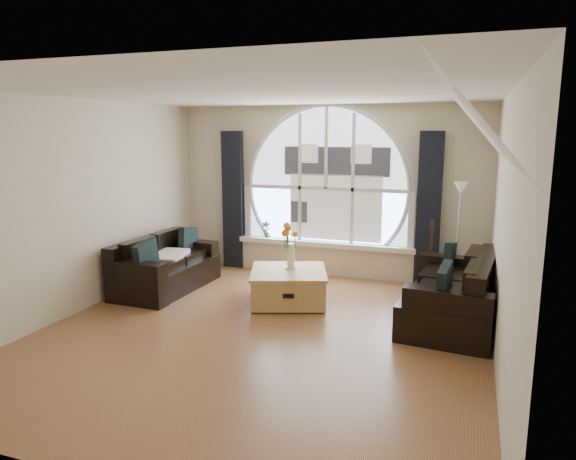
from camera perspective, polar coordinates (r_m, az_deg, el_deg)
The scene contains 21 objects.
ground at distance 6.10m, azimuth -2.90°, elevation -11.25°, with size 5.00×5.50×0.01m, color brown.
ceiling at distance 5.67m, azimuth -3.16°, elevation 14.96°, with size 5.00×5.50×0.01m, color silver.
wall_back at distance 8.31m, azimuth 4.30°, elevation 4.28°, with size 5.00×0.01×2.70m, color beige.
wall_front at distance 3.42m, azimuth -21.11°, elevation -5.81°, with size 5.00×0.01×2.70m, color beige.
wall_left at distance 7.07m, azimuth -22.10°, elevation 2.38°, with size 0.01×5.50×2.70m, color beige.
wall_right at distance 5.31m, azimuth 22.75°, elevation -0.21°, with size 0.01×5.50×2.70m, color beige.
attic_slope at distance 5.22m, azimuth 20.21°, elevation 10.84°, with size 0.92×5.50×0.72m, color silver.
arched_window at distance 8.26m, azimuth 4.27°, elevation 6.15°, with size 2.60×0.06×2.15m, color silver.
window_sill at distance 8.35m, azimuth 4.04°, elevation -1.53°, with size 2.90×0.22×0.08m, color white.
window_frame at distance 8.23m, azimuth 4.21°, elevation 6.14°, with size 2.76×0.08×2.15m, color white.
neighbor_house at distance 8.21m, azimuth 5.24°, elevation 5.24°, with size 1.70×0.02×1.50m, color silver.
curtain_left at distance 8.78m, azimuth -6.06°, elevation 3.28°, with size 0.35×0.12×2.30m, color black.
curtain_right at distance 7.95m, azimuth 15.24°, elevation 2.18°, with size 0.35×0.12×2.30m, color black.
sofa_left at distance 7.80m, azimuth -13.24°, elevation -3.52°, with size 0.85×1.71×0.76m, color black.
sofa_right at distance 6.59m, azimuth 17.46°, elevation -6.37°, with size 0.93×1.85×0.82m, color black.
coffee_chest at distance 7.05m, azimuth 0.05°, elevation -6.06°, with size 1.00×1.00×0.49m, color tan.
throw_blanket at distance 7.75m, azimuth -13.36°, elevation -2.84°, with size 0.55×0.55×0.10m, color silver.
vase_flowers at distance 6.99m, azimuth 0.33°, elevation -1.18°, with size 0.24×0.24×0.70m, color white.
floor_lamp at distance 7.69m, azimuth 18.19°, elevation -0.92°, with size 0.24×0.24×1.60m, color #B2B2B2.
guitar at distance 7.83m, azimuth 15.46°, elevation -2.59°, with size 0.36×0.24×1.06m, color brown.
potted_plant at distance 8.64m, azimuth -2.44°, elevation 0.10°, with size 0.14×0.10×0.27m, color #1E6023.
Camera 1 is at (2.18, -5.22, 2.28)m, focal length 32.29 mm.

